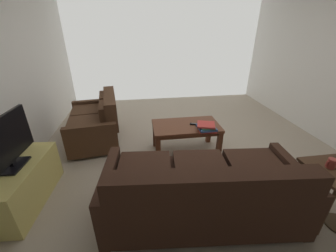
% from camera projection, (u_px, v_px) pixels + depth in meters
% --- Properties ---
extents(ground_plane, '(4.93, 5.84, 0.01)m').
position_uv_depth(ground_plane, '(191.00, 156.00, 3.29)').
color(ground_plane, tan).
extents(sofa_main, '(2.04, 1.08, 0.83)m').
position_uv_depth(sofa_main, '(203.00, 191.00, 2.08)').
color(sofa_main, black).
rests_on(sofa_main, ground).
extents(loveseat_near, '(0.93, 1.36, 0.82)m').
position_uv_depth(loveseat_near, '(97.00, 122.00, 3.62)').
color(loveseat_near, black).
rests_on(loveseat_near, ground).
extents(coffee_table, '(1.02, 0.58, 0.48)m').
position_uv_depth(coffee_table, '(186.00, 129.00, 3.23)').
color(coffee_table, brown).
rests_on(coffee_table, ground).
extents(end_table, '(0.50, 0.50, 0.60)m').
position_uv_depth(end_table, '(334.00, 178.00, 2.06)').
color(end_table, '#472D1C').
rests_on(end_table, ground).
extents(tv_stand, '(0.52, 1.05, 0.50)m').
position_uv_depth(tv_stand, '(21.00, 185.00, 2.33)').
color(tv_stand, '#D8C666').
rests_on(tv_stand, ground).
extents(flat_tv, '(0.22, 0.84, 0.55)m').
position_uv_depth(flat_tv, '(5.00, 143.00, 2.10)').
color(flat_tv, black).
rests_on(flat_tv, tv_stand).
extents(coffee_mug, '(0.10, 0.08, 0.10)m').
position_uv_depth(coffee_mug, '(332.00, 163.00, 2.03)').
color(coffee_mug, '#B23F38').
rests_on(coffee_mug, end_table).
extents(book_stack, '(0.31, 0.31, 0.11)m').
position_uv_depth(book_stack, '(207.00, 127.00, 3.01)').
color(book_stack, '#C63833').
rests_on(book_stack, coffee_table).
extents(tv_remote, '(0.17, 0.09, 0.02)m').
position_uv_depth(tv_remote, '(195.00, 124.00, 3.20)').
color(tv_remote, black).
rests_on(tv_remote, coffee_table).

